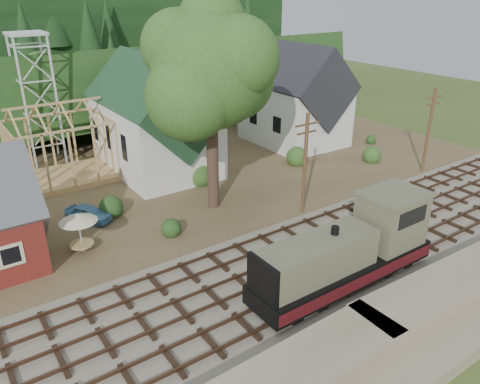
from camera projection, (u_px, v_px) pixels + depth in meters
ground at (273, 276)px, 28.46m from camera, size 140.00×140.00×0.00m
embankment at (386, 360)px, 22.10m from camera, size 64.00×5.00×1.60m
railroad_bed at (273, 275)px, 28.43m from camera, size 64.00×11.00×0.16m
village_flat at (147, 181)px, 41.87m from camera, size 64.00×26.00×0.30m
hillside at (68, 123)px, 59.89m from camera, size 70.00×28.96×12.74m
ridge at (37, 100)px, 71.86m from camera, size 80.00×20.00×12.00m
church at (155, 119)px, 42.12m from camera, size 8.40×15.17×13.00m
farmhouse at (295, 100)px, 50.13m from camera, size 8.40×10.80×10.60m
timber_frame at (61, 149)px, 40.45m from camera, size 8.20×6.20×6.99m
lattice_tower at (30, 60)px, 42.18m from camera, size 3.20×3.20×12.12m
big_tree at (212, 78)px, 32.98m from camera, size 10.90×8.40×14.70m
telegraph_pole_near at (305, 163)px, 34.29m from camera, size 2.20×0.28×8.00m
telegraph_pole_far at (429, 130)px, 42.15m from camera, size 2.20×0.28×8.00m
locomotive at (351, 251)px, 27.05m from camera, size 12.14×3.03×4.85m
car_blue at (88, 213)px, 34.27m from camera, size 3.14×3.79×1.22m
car_red at (335, 133)px, 53.16m from camera, size 4.19×2.69×1.07m
patio_set at (78, 219)px, 29.71m from camera, size 2.43×2.43×2.71m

